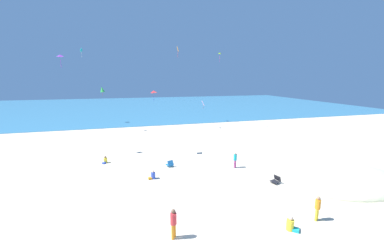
% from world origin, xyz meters
% --- Properties ---
extents(ground_plane, '(120.00, 120.00, 0.00)m').
position_xyz_m(ground_plane, '(0.00, 10.00, 0.00)').
color(ground_plane, beige).
extents(ocean_water, '(120.00, 60.00, 0.05)m').
position_xyz_m(ocean_water, '(0.00, 57.27, 0.03)').
color(ocean_water, teal).
rests_on(ocean_water, ground_plane).
extents(dune_mound, '(9.35, 6.55, 1.63)m').
position_xyz_m(dune_mound, '(11.74, 2.03, 0.00)').
color(dune_mound, beige).
rests_on(dune_mound, ground_plane).
extents(beach_chair_far_right, '(0.73, 0.80, 0.62)m').
position_xyz_m(beach_chair_far_right, '(-1.33, 8.41, 0.28)').
color(beach_chair_far_right, '#2370B2').
rests_on(beach_chair_far_right, ground_plane).
extents(beach_chair_far_left, '(0.79, 0.76, 0.58)m').
position_xyz_m(beach_chair_far_left, '(6.08, 3.03, 0.25)').
color(beach_chair_far_left, black).
rests_on(beach_chair_far_left, ground_plane).
extents(person_0, '(0.61, 0.39, 0.72)m').
position_xyz_m(person_0, '(-3.09, 6.26, 0.27)').
color(person_0, blue).
rests_on(person_0, ground_plane).
extents(person_1, '(0.54, 0.61, 0.68)m').
position_xyz_m(person_1, '(-7.17, 10.96, 0.25)').
color(person_1, yellow).
rests_on(person_1, ground_plane).
extents(person_2, '(0.38, 0.38, 1.44)m').
position_xyz_m(person_2, '(4.36, 6.69, 0.83)').
color(person_2, '#D8599E').
rests_on(person_2, ground_plane).
extents(person_3, '(0.39, 0.39, 1.47)m').
position_xyz_m(person_3, '(5.43, -1.69, 0.85)').
color(person_3, yellow).
rests_on(person_3, ground_plane).
extents(person_4, '(0.45, 0.45, 1.60)m').
position_xyz_m(person_4, '(-2.72, -1.04, 0.92)').
color(person_4, orange).
rests_on(person_4, ground_plane).
extents(person_5, '(0.71, 0.67, 0.81)m').
position_xyz_m(person_5, '(3.44, -2.05, 0.30)').
color(person_5, yellow).
rests_on(person_5, ground_plane).
extents(kite_red, '(0.79, 0.75, 1.14)m').
position_xyz_m(kite_red, '(-2.28, 12.10, 6.69)').
color(kite_red, red).
extents(kite_pink, '(0.45, 1.01, 1.32)m').
position_xyz_m(kite_pink, '(6.60, 23.36, 4.08)').
color(kite_pink, pink).
extents(kite_lime, '(0.63, 0.56, 1.46)m').
position_xyz_m(kite_lime, '(9.03, 22.66, 11.84)').
color(kite_lime, '#99DB33').
extents(kite_teal, '(0.22, 0.63, 1.27)m').
position_xyz_m(kite_teal, '(-11.06, 25.27, 11.94)').
color(kite_teal, '#1EADAD').
extents(kite_orange, '(0.29, 1.07, 1.98)m').
position_xyz_m(kite_orange, '(3.76, 29.30, 13.02)').
color(kite_orange, orange).
extents(kite_purple, '(0.65, 0.54, 1.30)m').
position_xyz_m(kite_purple, '(-11.04, 14.37, 10.20)').
color(kite_purple, purple).
extents(kite_green, '(1.18, 1.14, 1.80)m').
position_xyz_m(kite_green, '(-9.43, 32.20, 6.12)').
color(kite_green, green).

